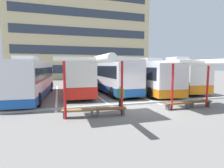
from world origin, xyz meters
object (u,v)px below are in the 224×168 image
Objects in this scene: bench_1 at (111,110)px; coach_bus_3 at (144,76)px; coach_bus_2 at (109,76)px; bench_2 at (178,104)px; bench_3 at (200,102)px; waiting_shelter_1 at (195,64)px; waiting_shelter_0 at (95,61)px; coach_bus_1 at (77,77)px; coach_bus_4 at (170,75)px; coach_bus_0 at (31,79)px; waiting_passenger_0 at (121,96)px; bench_0 at (78,111)px.

coach_bus_3 is at bearing 52.49° from bench_1.
bench_2 is (2.01, -9.09, -1.41)m from coach_bus_2.
bench_2 is 1.11× the size of bench_3.
waiting_shelter_0 is at bearing -179.86° from waiting_shelter_1.
waiting_shelter_0 is (-7.20, -8.45, 1.41)m from coach_bus_3.
coach_bus_2 is (3.50, -0.32, 0.07)m from coach_bus_1.
bench_1 is 0.42× the size of waiting_shelter_1.
coach_bus_4 is 2.42× the size of waiting_shelter_0.
coach_bus_4 is at bearing 4.76° from coach_bus_3.
coach_bus_2 reaches higher than bench_1.
bench_1 is 4.60m from bench_2.
coach_bus_3 is (11.39, 0.77, -0.01)m from coach_bus_0.
bench_0 is at bearing -164.06° from waiting_passenger_0.
coach_bus_0 is at bearing -153.84° from coach_bus_1.
bench_3 is 1.01× the size of waiting_passenger_0.
coach_bus_1 is 3.52m from coach_bus_2.
coach_bus_2 is at bearing 174.77° from coach_bus_4.
bench_2 is 3.79m from waiting_passenger_0.
waiting_shelter_0 is (-3.49, -9.42, 1.33)m from coach_bus_2.
waiting_shelter_1 is 2.66× the size of bench_3.
bench_1 is (0.90, 0.24, -2.74)m from waiting_shelter_0.
waiting_shelter_1 is (7.30, -0.38, 2.61)m from bench_0.
bench_3 is at bearing 0.87° from bench_1.
waiting_shelter_0 reaches higher than bench_2.
waiting_shelter_0 is at bearing -110.35° from coach_bus_2.
coach_bus_4 is at bearing 4.09° from coach_bus_0.
waiting_shelter_1 is at bearing -160.25° from bench_3.
bench_0 is at bearing -135.17° from coach_bus_3.
coach_bus_2 is 10.13m from bench_0.
bench_1 is (-2.59, -9.17, -1.41)m from coach_bus_2.
bench_0 is 1.03× the size of bench_2.
bench_2 is at bearing -77.56° from coach_bus_2.
bench_1 is 1.14× the size of waiting_passenger_0.
bench_3 is at bearing -89.32° from coach_bus_3.
coach_bus_1 is 10.98m from bench_2.
coach_bus_4 is at bearing 40.32° from waiting_passenger_0.
coach_bus_4 is 7.02× the size of bench_3.
coach_bus_3 reaches higher than waiting_passenger_0.
waiting_shelter_1 is at bearing -18.87° from bench_2.
bench_2 is at bearing -101.84° from coach_bus_3.
coach_bus_0 is 6.97× the size of bench_3.
bench_2 is (-5.27, -8.43, -1.41)m from coach_bus_4.
coach_bus_1 is (4.18, 2.05, -0.01)m from coach_bus_0.
coach_bus_1 reaches higher than bench_2.
coach_bus_4 is at bearing 63.42° from waiting_shelter_1.
waiting_shelter_1 reaches higher than bench_0.
coach_bus_2 is 6.30× the size of bench_0.
bench_2 is at bearing -59.66° from coach_bus_1.
coach_bus_3 is 11.50m from bench_0.
coach_bus_4 is at bearing 39.10° from waiting_shelter_0.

